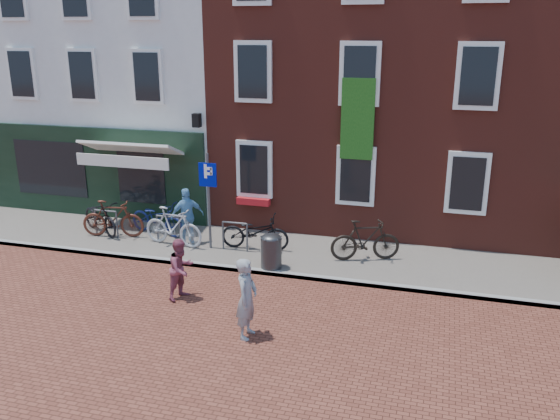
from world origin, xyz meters
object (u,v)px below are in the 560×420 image
(bicycle_0, at_px, (100,217))
(bicycle_5, at_px, (365,240))
(cafe_person, at_px, (187,216))
(litter_bin, at_px, (271,249))
(woman, at_px, (247,298))
(parking_sign, at_px, (208,188))
(boy, at_px, (181,269))
(bicycle_3, at_px, (173,227))
(bicycle_4, at_px, (255,232))
(bicycle_1, at_px, (113,219))
(bicycle_2, at_px, (157,218))

(bicycle_0, bearing_deg, bicycle_5, -58.93)
(bicycle_5, bearing_deg, cafe_person, 70.88)
(bicycle_0, bearing_deg, litter_bin, -70.70)
(woman, bearing_deg, parking_sign, 33.09)
(woman, height_order, boy, woman)
(bicycle_5, bearing_deg, bicycle_3, 74.01)
(woman, height_order, bicycle_4, woman)
(woman, xyz_separation_m, bicycle_4, (-1.29, 4.44, -0.24))
(boy, bearing_deg, litter_bin, -16.60)
(woman, bearing_deg, bicycle_1, 54.75)
(litter_bin, relative_size, cafe_person, 0.61)
(boy, distance_m, bicycle_2, 4.33)
(litter_bin, relative_size, boy, 0.68)
(woman, relative_size, bicycle_0, 0.88)
(bicycle_1, bearing_deg, woman, -138.19)
(bicycle_3, height_order, bicycle_4, bicycle_3)
(cafe_person, bearing_deg, bicycle_4, 143.40)
(litter_bin, distance_m, bicycle_2, 4.28)
(woman, xyz_separation_m, bicycle_5, (1.74, 4.47, -0.18))
(cafe_person, xyz_separation_m, bicycle_5, (5.03, 0.08, -0.25))
(bicycle_0, relative_size, bicycle_4, 1.00)
(boy, bearing_deg, parking_sign, 30.53)
(litter_bin, height_order, boy, boy)
(boy, distance_m, bicycle_5, 4.94)
(litter_bin, relative_size, bicycle_3, 0.53)
(bicycle_5, bearing_deg, parking_sign, 73.96)
(parking_sign, height_order, boy, parking_sign)
(litter_bin, bearing_deg, bicycle_0, 168.21)
(parking_sign, xyz_separation_m, bicycle_2, (-1.95, 0.66, -1.22))
(boy, height_order, bicycle_4, boy)
(boy, bearing_deg, bicycle_1, 70.87)
(woman, relative_size, bicycle_4, 0.88)
(parking_sign, bearing_deg, boy, -80.12)
(cafe_person, xyz_separation_m, bicycle_4, (1.99, 0.05, -0.31))
(boy, distance_m, bicycle_4, 3.26)
(bicycle_1, height_order, bicycle_2, bicycle_1)
(litter_bin, bearing_deg, parking_sign, 156.44)
(litter_bin, height_order, bicycle_4, bicycle_4)
(bicycle_0, relative_size, bicycle_3, 1.03)
(bicycle_4, bearing_deg, bicycle_3, 93.61)
(woman, height_order, bicycle_1, woman)
(parking_sign, height_order, cafe_person, parking_sign)
(cafe_person, bearing_deg, bicycle_1, -34.89)
(bicycle_2, height_order, bicycle_4, same)
(parking_sign, distance_m, bicycle_3, 1.59)
(bicycle_4, distance_m, bicycle_5, 3.04)
(woman, height_order, bicycle_3, woman)
(bicycle_1, distance_m, bicycle_2, 1.27)
(parking_sign, distance_m, boy, 3.15)
(parking_sign, height_order, bicycle_5, parking_sign)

